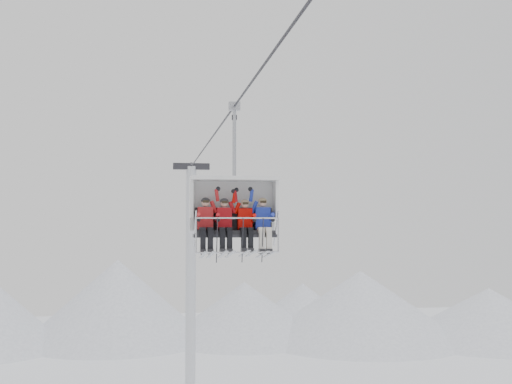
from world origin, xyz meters
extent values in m
cone|color=silver|center=(-5.00, 44.00, 3.50)|extent=(16.00, 16.00, 7.00)
cone|color=silver|center=(6.00, 43.00, 2.50)|extent=(14.00, 14.00, 5.00)
cone|color=silver|center=(16.00, 41.00, 3.00)|extent=(18.00, 18.00, 6.00)
cone|color=silver|center=(27.00, 39.00, 2.25)|extent=(16.00, 16.00, 4.50)
cone|color=silver|center=(12.00, 46.00, 2.25)|extent=(12.00, 12.00, 4.50)
cylinder|color=silver|center=(0.00, 22.00, 6.65)|extent=(0.56, 0.56, 13.30)
cube|color=#2B2A2F|center=(0.00, 22.00, 13.30)|extent=(2.00, 0.35, 0.35)
cylinder|color=#2B2A2F|center=(0.00, 0.00, 13.30)|extent=(0.06, 50.00, 0.06)
cube|color=black|center=(0.00, 3.46, 9.95)|extent=(2.06, 0.55, 0.10)
cube|color=black|center=(0.00, 3.72, 10.30)|extent=(2.06, 0.10, 0.60)
cube|color=#2B2A2F|center=(0.00, 3.46, 9.86)|extent=(2.16, 0.60, 0.08)
cube|color=silver|center=(0.00, 3.94, 10.68)|extent=(2.30, 0.10, 1.37)
cube|color=silver|center=(0.00, 3.54, 11.36)|extent=(2.30, 0.90, 0.10)
cylinder|color=silver|center=(0.00, 2.91, 10.32)|extent=(2.10, 0.04, 0.04)
cylinder|color=silver|center=(0.00, 2.84, 9.45)|extent=(2.10, 0.04, 0.04)
cylinder|color=#999CA2|center=(0.00, 3.56, 12.33)|extent=(0.10, 0.10, 1.94)
cube|color=#999CA2|center=(0.00, 3.56, 13.30)|extent=(0.30, 0.18, 0.22)
cube|color=#B21C1F|center=(-0.77, 3.50, 10.32)|extent=(0.39, 0.26, 0.58)
sphere|color=tan|center=(-0.77, 3.46, 10.73)|extent=(0.22, 0.22, 0.22)
cube|color=black|center=(-0.86, 3.06, 9.77)|extent=(0.13, 0.15, 0.47)
cube|color=black|center=(-0.67, 3.06, 9.77)|extent=(0.13, 0.15, 0.47)
cube|color=#B2B5BC|center=(-0.86, 2.96, 9.39)|extent=(0.09, 1.69, 0.26)
cube|color=#B2B5BC|center=(-0.67, 2.96, 9.39)|extent=(0.09, 1.69, 0.26)
cube|color=#A60D13|center=(-0.27, 3.50, 10.31)|extent=(0.39, 0.26, 0.57)
sphere|color=tan|center=(-0.27, 3.46, 10.72)|extent=(0.21, 0.21, 0.21)
cube|color=black|center=(-0.37, 3.06, 9.77)|extent=(0.13, 0.15, 0.46)
cube|color=black|center=(-0.18, 3.06, 9.77)|extent=(0.13, 0.15, 0.46)
cube|color=#B2B5BC|center=(-0.37, 2.96, 9.40)|extent=(0.09, 1.69, 0.26)
cube|color=#B2B5BC|center=(-0.18, 2.96, 9.40)|extent=(0.09, 1.69, 0.26)
cube|color=#C30903|center=(0.27, 3.50, 10.30)|extent=(0.37, 0.25, 0.55)
sphere|color=tan|center=(0.27, 3.46, 10.69)|extent=(0.20, 0.20, 0.20)
cube|color=black|center=(0.18, 3.06, 9.78)|extent=(0.12, 0.15, 0.44)
cube|color=black|center=(0.36, 3.06, 9.78)|extent=(0.12, 0.15, 0.44)
cube|color=#B2B5BC|center=(0.18, 2.96, 9.42)|extent=(0.08, 1.69, 0.26)
cube|color=#B2B5BC|center=(0.36, 2.96, 9.42)|extent=(0.08, 1.69, 0.26)
cube|color=#1E31A8|center=(0.74, 3.50, 10.32)|extent=(0.39, 0.26, 0.58)
sphere|color=tan|center=(0.74, 3.46, 10.73)|extent=(0.22, 0.22, 0.22)
cube|color=beige|center=(0.65, 3.06, 9.77)|extent=(0.13, 0.15, 0.47)
cube|color=beige|center=(0.84, 3.06, 9.77)|extent=(0.13, 0.15, 0.47)
cube|color=#B2B5BC|center=(0.65, 2.96, 9.39)|extent=(0.09, 1.69, 0.26)
cube|color=#B2B5BC|center=(0.84, 2.96, 9.39)|extent=(0.09, 1.69, 0.26)
camera|label=1|loc=(-2.17, -13.22, 10.20)|focal=45.00mm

